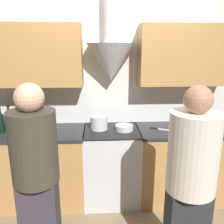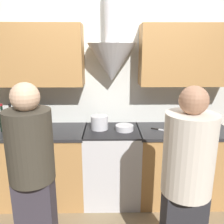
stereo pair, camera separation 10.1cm
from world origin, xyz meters
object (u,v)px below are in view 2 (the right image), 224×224
(wine_bottle_1, at_px, (3,120))
(wine_bottle_3, at_px, (20,119))
(person_foreground_left, at_px, (33,177))
(mixing_bowl, at_px, (124,128))
(orange_fruit, at_px, (193,122))
(person_foreground_right, at_px, (186,183))
(stock_pot, at_px, (99,122))
(wine_bottle_4, at_px, (28,121))
(stove_range, at_px, (112,165))
(wine_bottle_2, at_px, (11,120))
(wine_bottle_5, at_px, (37,120))

(wine_bottle_1, relative_size, wine_bottle_3, 1.00)
(wine_bottle_3, height_order, person_foreground_left, person_foreground_left)
(mixing_bowl, distance_m, person_foreground_left, 1.29)
(orange_fruit, bearing_deg, wine_bottle_3, -175.88)
(mixing_bowl, relative_size, person_foreground_right, 0.13)
(stock_pot, bearing_deg, wine_bottle_4, -175.90)
(stove_range, xyz_separation_m, wine_bottle_2, (-1.18, -0.02, 0.60))
(orange_fruit, bearing_deg, stock_pot, -174.91)
(stock_pot, xyz_separation_m, orange_fruit, (1.17, 0.10, -0.04))
(wine_bottle_3, height_order, wine_bottle_5, wine_bottle_3)
(wine_bottle_1, bearing_deg, stove_range, 1.07)
(wine_bottle_1, distance_m, mixing_bowl, 1.43)
(stock_pot, distance_m, mixing_bowl, 0.31)
(wine_bottle_3, relative_size, wine_bottle_5, 1.01)
(stove_range, relative_size, wine_bottle_1, 2.83)
(wine_bottle_4, height_order, mixing_bowl, wine_bottle_4)
(wine_bottle_1, distance_m, wine_bottle_5, 0.39)
(mixing_bowl, bearing_deg, stock_pot, 169.38)
(wine_bottle_4, relative_size, orange_fruit, 3.75)
(wine_bottle_1, xyz_separation_m, stock_pot, (1.13, 0.06, -0.05))
(mixing_bowl, xyz_separation_m, person_foreground_right, (0.40, -1.09, -0.07))
(mixing_bowl, height_order, person_foreground_right, person_foreground_right)
(wine_bottle_1, bearing_deg, person_foreground_left, -57.52)
(stove_range, height_order, wine_bottle_3, wine_bottle_3)
(stove_range, distance_m, person_foreground_left, 1.29)
(stock_pot, height_order, mixing_bowl, stock_pot)
(wine_bottle_4, distance_m, stock_pot, 0.84)
(wine_bottle_1, xyz_separation_m, mixing_bowl, (1.43, 0.01, -0.10))
(stove_range, distance_m, mixing_bowl, 0.52)
(person_foreground_right, bearing_deg, stove_range, 116.13)
(wine_bottle_5, relative_size, mixing_bowl, 1.53)
(person_foreground_left, distance_m, person_foreground_right, 1.18)
(wine_bottle_1, xyz_separation_m, wine_bottle_2, (0.09, 0.01, 0.00))
(mixing_bowl, xyz_separation_m, person_foreground_left, (-0.78, -1.02, -0.05))
(stove_range, xyz_separation_m, wine_bottle_5, (-0.89, -0.00, 0.59))
(stove_range, xyz_separation_m, person_foreground_left, (-0.63, -1.04, 0.44))
(wine_bottle_3, bearing_deg, stove_range, 0.44)
(wine_bottle_5, height_order, person_foreground_right, person_foreground_right)
(wine_bottle_5, height_order, person_foreground_left, person_foreground_left)
(wine_bottle_3, height_order, mixing_bowl, wine_bottle_3)
(orange_fruit, bearing_deg, person_foreground_right, -110.77)
(person_foreground_left, bearing_deg, mixing_bowl, 52.64)
(wine_bottle_2, distance_m, orange_fruit, 2.21)
(wine_bottle_4, height_order, orange_fruit, wine_bottle_4)
(person_foreground_left, bearing_deg, wine_bottle_1, 122.48)
(wine_bottle_2, distance_m, wine_bottle_3, 0.10)
(wine_bottle_1, bearing_deg, stock_pot, 3.19)
(wine_bottle_1, distance_m, orange_fruit, 2.31)
(person_foreground_right, bearing_deg, wine_bottle_2, 147.59)
(wine_bottle_2, bearing_deg, orange_fruit, 4.11)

